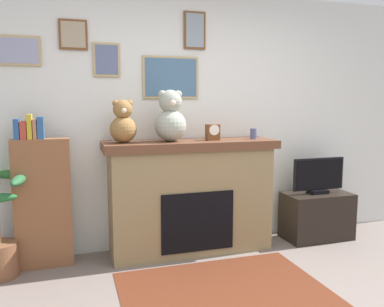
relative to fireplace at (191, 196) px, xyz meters
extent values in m
cube|color=silver|center=(0.12, 0.30, 0.74)|extent=(5.20, 0.12, 2.60)
cube|color=tan|center=(-0.14, 0.22, 1.17)|extent=(0.57, 0.02, 0.42)
cube|color=#426584|center=(-0.14, 0.21, 1.17)|extent=(0.53, 0.00, 0.38)
cube|color=tan|center=(-1.55, 0.22, 1.38)|extent=(0.41, 0.02, 0.26)
cube|color=#8C93B3|center=(-1.55, 0.21, 1.38)|extent=(0.37, 0.00, 0.22)
cube|color=brown|center=(0.11, 0.22, 1.64)|extent=(0.22, 0.02, 0.37)
cube|color=gray|center=(0.11, 0.21, 1.64)|extent=(0.18, 0.00, 0.33)
cube|color=tan|center=(-0.76, 0.22, 1.32)|extent=(0.25, 0.02, 0.32)
cube|color=slate|center=(-0.76, 0.21, 1.32)|extent=(0.21, 0.00, 0.28)
cube|color=brown|center=(-1.06, 0.22, 1.54)|extent=(0.25, 0.02, 0.27)
cube|color=tan|center=(-1.06, 0.21, 1.54)|extent=(0.21, 0.00, 0.23)
cube|color=olive|center=(0.00, 0.00, -0.05)|extent=(1.58, 0.47, 1.04)
cube|color=brown|center=(0.00, 0.00, 0.51)|extent=(1.70, 0.53, 0.08)
cube|color=black|center=(0.00, -0.24, -0.20)|extent=(0.71, 0.02, 0.57)
cube|color=brown|center=(-1.38, 0.04, 0.02)|extent=(0.49, 0.16, 1.17)
cube|color=#254D83|center=(-1.56, 0.04, 0.69)|extent=(0.04, 0.13, 0.18)
cube|color=#A9372D|center=(-1.51, 0.04, 0.68)|extent=(0.05, 0.13, 0.16)
cube|color=gold|center=(-1.45, 0.04, 0.71)|extent=(0.04, 0.13, 0.22)
cube|color=#A16948|center=(-1.41, 0.04, 0.69)|extent=(0.03, 0.13, 0.17)
cube|color=#28518A|center=(-1.37, 0.04, 0.70)|extent=(0.05, 0.13, 0.19)
cylinder|color=brown|center=(-1.74, -0.09, -0.41)|extent=(0.30, 0.30, 0.30)
ellipsoid|color=#265B33|center=(-1.55, -0.12, 0.27)|extent=(0.14, 0.37, 0.08)
ellipsoid|color=#29642B|center=(-1.64, 0.09, 0.29)|extent=(0.36, 0.26, 0.08)
cube|color=black|center=(1.43, -0.06, -0.31)|extent=(0.73, 0.40, 0.51)
cube|color=black|center=(1.43, -0.06, -0.04)|extent=(0.20, 0.14, 0.04)
cube|color=black|center=(1.43, -0.06, 0.16)|extent=(0.60, 0.03, 0.35)
cube|color=black|center=(1.43, -0.08, 0.16)|extent=(0.56, 0.00, 0.31)
cube|color=#542515|center=(0.00, -0.91, -0.56)|extent=(1.63, 1.18, 0.01)
cylinder|color=#4C517A|center=(0.67, -0.02, 0.61)|extent=(0.06, 0.06, 0.11)
cube|color=brown|center=(0.22, -0.02, 0.63)|extent=(0.13, 0.09, 0.16)
cylinder|color=white|center=(0.22, -0.07, 0.66)|extent=(0.10, 0.01, 0.10)
sphere|color=olive|center=(-0.65, -0.02, 0.68)|extent=(0.25, 0.25, 0.25)
sphere|color=olive|center=(-0.65, -0.02, 0.86)|extent=(0.18, 0.18, 0.18)
sphere|color=olive|center=(-0.72, -0.02, 0.91)|extent=(0.06, 0.06, 0.06)
sphere|color=olive|center=(-0.59, -0.02, 0.91)|extent=(0.06, 0.06, 0.06)
sphere|color=beige|center=(-0.65, -0.09, 0.85)|extent=(0.05, 0.05, 0.05)
sphere|color=#959C8D|center=(-0.21, -0.02, 0.70)|extent=(0.30, 0.30, 0.30)
sphere|color=#959C8D|center=(-0.21, -0.02, 0.93)|extent=(0.22, 0.22, 0.22)
sphere|color=#959C8D|center=(-0.28, -0.02, 1.00)|extent=(0.08, 0.08, 0.08)
sphere|color=#959C8D|center=(-0.13, -0.02, 1.00)|extent=(0.08, 0.08, 0.08)
sphere|color=beige|center=(-0.21, -0.11, 0.92)|extent=(0.07, 0.07, 0.07)
camera|label=1|loc=(-1.12, -3.64, 0.93)|focal=36.72mm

